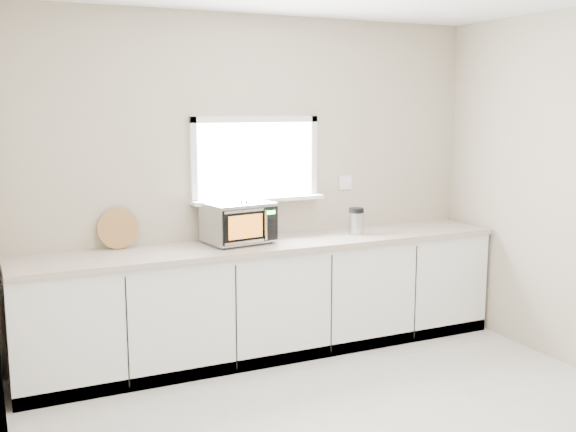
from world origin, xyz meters
TOP-DOWN VIEW (x-y plane):
  - back_wall at (0.00, 2.00)m, footprint 4.00×0.17m
  - cabinets at (0.00, 1.70)m, footprint 3.92×0.60m
  - countertop at (0.00, 1.69)m, footprint 3.92×0.64m
  - microwave at (-0.24, 1.76)m, footprint 0.55×0.46m
  - knife_block at (-0.20, 1.75)m, footprint 0.17×0.25m
  - cutting_board at (-1.13, 1.94)m, footprint 0.31×0.07m
  - coffee_grinder at (0.79, 1.69)m, footprint 0.16×0.16m

SIDE VIEW (x-z plane):
  - cabinets at x=0.00m, z-range 0.00..0.88m
  - countertop at x=0.00m, z-range 0.88..0.92m
  - coffee_grinder at x=0.79m, z-range 0.92..1.14m
  - knife_block at x=-0.20m, z-range 0.90..1.23m
  - cutting_board at x=-1.13m, z-range 0.92..1.23m
  - microwave at x=-0.24m, z-range 0.93..1.25m
  - back_wall at x=0.00m, z-range 0.01..2.71m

